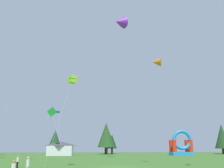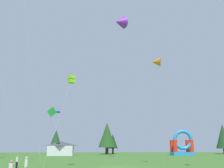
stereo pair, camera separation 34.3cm
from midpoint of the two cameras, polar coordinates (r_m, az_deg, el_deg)
ground_plane at (r=32.38m, az=1.04°, el=-18.62°), size 120.00×120.00×0.00m
kite_purple_delta at (r=49.47m, az=1.63°, el=14.06°), size 5.30×7.53×27.18m
kite_green_diamond at (r=43.68m, az=-13.98°, el=-6.36°), size 3.60×1.39×8.71m
kite_orange_delta at (r=35.76m, az=10.00°, el=4.97°), size 2.32×4.99×14.80m
kite_lime_box at (r=31.11m, az=-9.45°, el=1.04°), size 3.05×2.53×11.06m
kite_blue_parafoil at (r=61.50m, az=-12.62°, el=-6.30°), size 3.12×4.91×10.77m
person_midfield at (r=32.79m, az=-21.20°, el=-16.07°), size 0.36×0.36×1.54m
person_near_camera at (r=24.29m, az=-19.25°, el=-17.15°), size 0.38×0.38×1.70m
inflatable_blue_arch at (r=68.30m, az=15.57°, el=-13.59°), size 5.33×3.86×6.44m
festival_tent at (r=66.74m, az=-11.96°, el=-14.31°), size 6.24×4.46×3.50m
tree_row_1 at (r=76.14m, az=-13.12°, el=-12.18°), size 3.76×3.76×6.90m
tree_row_2 at (r=73.94m, az=-1.48°, el=-11.66°), size 4.96×4.96×9.04m
tree_row_3 at (r=76.48m, az=-0.13°, el=-13.08°), size 2.96×2.96×5.75m
tree_row_4 at (r=82.50m, az=23.90°, el=-10.97°), size 4.54×4.54×8.66m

